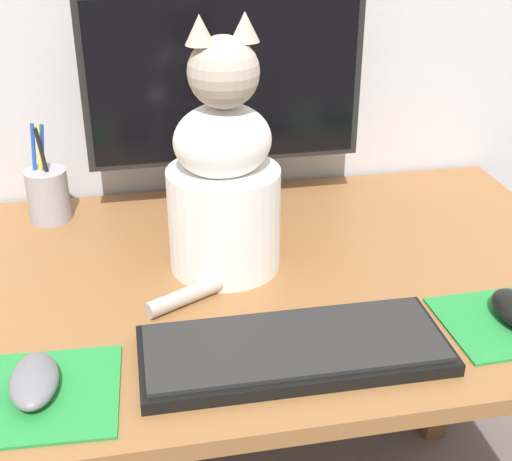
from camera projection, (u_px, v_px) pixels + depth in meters
The scene contains 8 objects.
desk at pixel (212, 329), 1.16m from camera, with size 1.26×0.70×0.71m.
monitor at pixel (225, 93), 1.25m from camera, with size 0.49×0.17×0.40m.
keyboard at pixel (294, 349), 0.93m from camera, with size 0.41×0.17×0.02m.
mousepad_left at pixel (38, 396), 0.87m from camera, with size 0.21×0.18×0.00m.
mousepad_right at pixel (507, 322), 1.01m from camera, with size 0.19×0.16×0.00m.
computer_mouse_left at pixel (34, 380), 0.87m from camera, with size 0.06×0.11×0.03m.
cat at pixel (224, 181), 1.08m from camera, with size 0.24×0.24×0.40m.
pen_cup at pixel (48, 194), 1.28m from camera, with size 0.07×0.07×0.18m.
Camera 1 is at (-0.11, -0.95, 1.29)m, focal length 50.00 mm.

